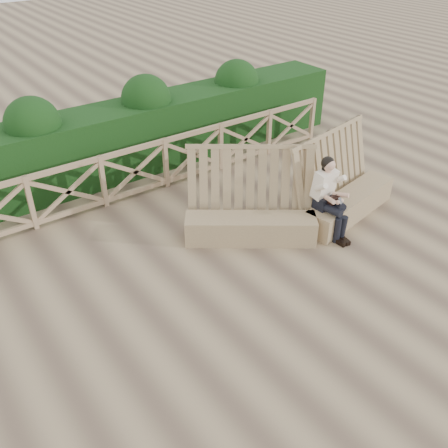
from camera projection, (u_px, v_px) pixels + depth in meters
ground at (239, 281)px, 8.11m from camera, size 60.00×60.00×0.00m
bench at (301, 207)px, 9.30m from camera, size 4.37×2.02×1.62m
woman at (329, 194)px, 8.91m from camera, size 0.42×0.89×1.48m
guardrail at (135, 172)px, 10.19m from camera, size 10.10×0.09×1.10m
hedge at (109, 144)px, 10.90m from camera, size 12.00×1.20×1.50m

